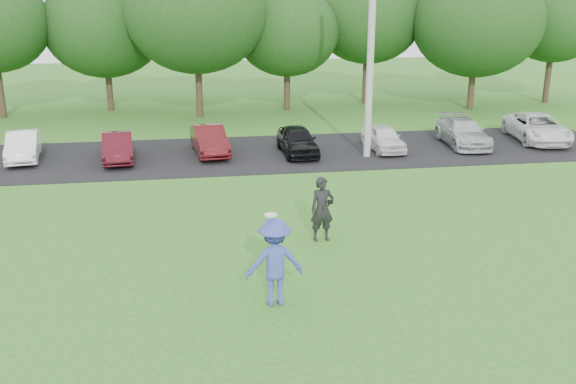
% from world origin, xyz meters
% --- Properties ---
extents(ground, '(100.00, 100.00, 0.00)m').
position_xyz_m(ground, '(0.00, 0.00, 0.00)').
color(ground, '#2D7120').
rests_on(ground, ground).
extents(parking_lot, '(32.00, 6.50, 0.03)m').
position_xyz_m(parking_lot, '(0.00, 13.00, 0.01)').
color(parking_lot, black).
rests_on(parking_lot, ground).
extents(utility_pole, '(0.28, 0.28, 9.92)m').
position_xyz_m(utility_pole, '(4.61, 11.79, 4.96)').
color(utility_pole, '#ADACA7').
rests_on(utility_pole, ground).
extents(frisbee_player, '(1.33, 0.82, 2.15)m').
position_xyz_m(frisbee_player, '(-0.92, -0.48, 1.00)').
color(frisbee_player, '#3D4AAE').
rests_on(frisbee_player, ground).
extents(camera_bystander, '(0.68, 0.47, 1.81)m').
position_xyz_m(camera_bystander, '(0.88, 3.05, 0.90)').
color(camera_bystander, black).
rests_on(camera_bystander, ground).
extents(parked_cars, '(28.62, 4.76, 1.22)m').
position_xyz_m(parked_cars, '(0.57, 13.09, 0.61)').
color(parked_cars, silver).
rests_on(parked_cars, parking_lot).
extents(tree_row, '(42.39, 9.85, 8.64)m').
position_xyz_m(tree_row, '(1.51, 22.76, 4.91)').
color(tree_row, '#38281C').
rests_on(tree_row, ground).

